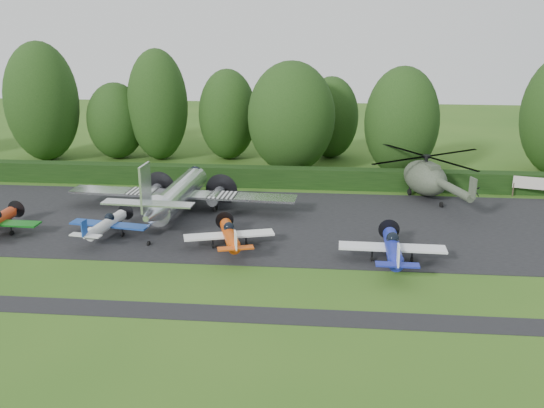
# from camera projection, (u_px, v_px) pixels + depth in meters

# --- Properties ---
(ground) EXTENTS (160.00, 160.00, 0.00)m
(ground) POSITION_uv_depth(u_px,v_px,m) (193.00, 270.00, 41.44)
(ground) COLOR #2E5A19
(ground) RESTS_ON ground
(apron) EXTENTS (70.00, 18.00, 0.01)m
(apron) POSITION_uv_depth(u_px,v_px,m) (219.00, 222.00, 50.92)
(apron) COLOR black
(apron) RESTS_ON ground
(taxiway_verge) EXTENTS (70.00, 2.00, 0.00)m
(taxiway_verge) POSITION_uv_depth(u_px,v_px,m) (171.00, 311.00, 35.75)
(taxiway_verge) COLOR black
(taxiway_verge) RESTS_ON ground
(hedgerow) EXTENTS (90.00, 1.60, 2.00)m
(hedgerow) POSITION_uv_depth(u_px,v_px,m) (238.00, 186.00, 61.35)
(hedgerow) COLOR black
(hedgerow) RESTS_ON ground
(transport_plane) EXTENTS (20.35, 15.60, 6.52)m
(transport_plane) POSITION_uv_depth(u_px,v_px,m) (178.00, 194.00, 52.20)
(transport_plane) COLOR silver
(transport_plane) RESTS_ON ground
(light_plane_white) EXTENTS (6.41, 6.74, 2.46)m
(light_plane_white) POSITION_uv_depth(u_px,v_px,m) (107.00, 224.00, 47.24)
(light_plane_white) COLOR silver
(light_plane_white) RESTS_ON ground
(light_plane_orange) EXTENTS (6.74, 7.09, 2.59)m
(light_plane_orange) POSITION_uv_depth(u_px,v_px,m) (230.00, 235.00, 44.86)
(light_plane_orange) COLOR #C9440B
(light_plane_orange) RESTS_ON ground
(light_plane_blue) EXTENTS (7.48, 7.87, 2.88)m
(light_plane_blue) POSITION_uv_depth(u_px,v_px,m) (393.00, 248.00, 42.15)
(light_plane_blue) COLOR #1A259E
(light_plane_blue) RESTS_ON ground
(helicopter) EXTENTS (12.68, 14.85, 4.08)m
(helicopter) POSITION_uv_depth(u_px,v_px,m) (425.00, 175.00, 56.92)
(helicopter) COLOR #3B4434
(helicopter) RESTS_ON ground
(sign_board) EXTENTS (3.64, 0.14, 2.04)m
(sign_board) POSITION_uv_depth(u_px,v_px,m) (533.00, 184.00, 56.85)
(sign_board) COLOR #3F3326
(sign_board) RESTS_ON ground
(tree_1) EXTENTS (6.48, 6.48, 9.68)m
(tree_1) POSITION_uv_depth(u_px,v_px,m) (331.00, 118.00, 71.82)
(tree_1) COLOR black
(tree_1) RESTS_ON ground
(tree_3) EXTENTS (7.83, 7.83, 11.58)m
(tree_3) POSITION_uv_depth(u_px,v_px,m) (402.00, 122.00, 63.70)
(tree_3) COLOR black
(tree_3) RESTS_ON ground
(tree_5) EXTENTS (6.78, 6.78, 10.60)m
(tree_5) POSITION_uv_depth(u_px,v_px,m) (228.00, 115.00, 71.03)
(tree_5) COLOR black
(tree_5) RESTS_ON ground
(tree_6) EXTENTS (6.96, 6.96, 12.91)m
(tree_6) POSITION_uv_depth(u_px,v_px,m) (158.00, 105.00, 70.42)
(tree_6) COLOR black
(tree_6) RESTS_ON ground
(tree_7) EXTENTS (6.75, 6.75, 9.00)m
(tree_7) POSITION_uv_depth(u_px,v_px,m) (116.00, 121.00, 71.64)
(tree_7) COLOR black
(tree_7) RESTS_ON ground
(tree_8) EXTENTS (8.37, 8.37, 13.76)m
(tree_8) POSITION_uv_depth(u_px,v_px,m) (42.00, 102.00, 69.96)
(tree_8) COLOR black
(tree_8) RESTS_ON ground
(tree_9) EXTENTS (9.44, 9.44, 11.99)m
(tree_9) POSITION_uv_depth(u_px,v_px,m) (291.00, 117.00, 65.10)
(tree_9) COLOR black
(tree_9) RESTS_ON ground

